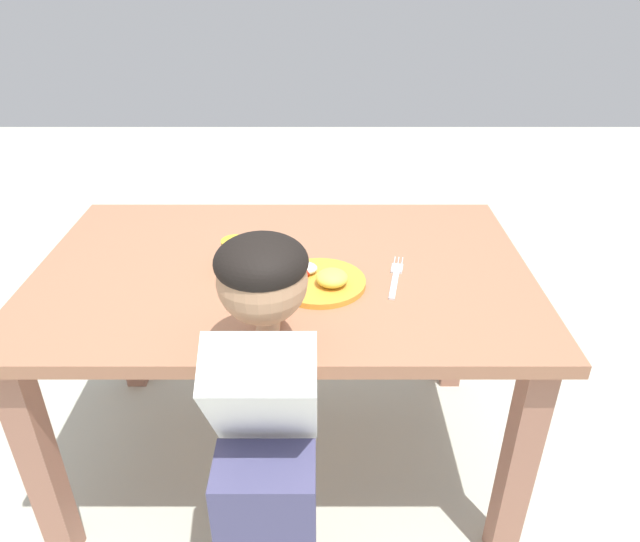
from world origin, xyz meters
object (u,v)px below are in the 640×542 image
fork (396,277)px  drinking_cup (236,255)px  plate (320,280)px  person (266,440)px  spoon (252,270)px

fork → drinking_cup: 0.44m
plate → person: bearing=-106.8°
spoon → drinking_cup: size_ratio=2.03×
spoon → drinking_cup: 0.06m
fork → spoon: 0.39m
spoon → person: person is taller
drinking_cup → person: bearing=-76.8°
fork → person: 0.56m
spoon → person: (0.07, -0.46, -0.16)m
plate → drinking_cup: bearing=160.0°
plate → person: person is taller
plate → drinking_cup: drinking_cup is taller
plate → drinking_cup: (-0.23, 0.08, 0.03)m
fork → spoon: size_ratio=1.24×
spoon → person: bearing=-173.4°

